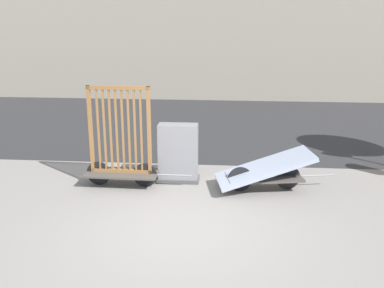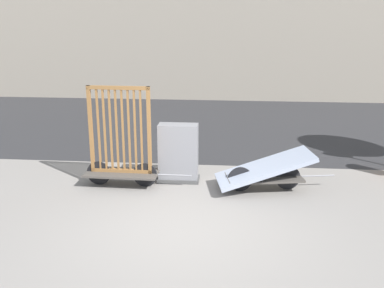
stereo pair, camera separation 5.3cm
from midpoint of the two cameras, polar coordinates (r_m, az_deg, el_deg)
The scene contains 5 objects.
ground_plane at distance 7.58m, azimuth -1.39°, elevation -10.81°, with size 60.00×60.00×0.00m, color gray.
road_strip at distance 14.52m, azimuth 1.70°, elevation 2.59°, with size 56.00×8.13×0.01m.
bike_cart_with_bedframe at distance 9.26m, azimuth -9.17°, elevation -1.10°, with size 2.22×0.67×2.08m.
bike_cart_with_mattress at distance 9.12m, azimuth 9.04°, elevation -3.36°, with size 2.45×1.21×0.80m.
utility_cabinet at distance 9.45m, azimuth -1.92°, elevation -1.41°, with size 0.88×0.42×1.24m.
Camera 1 is at (0.71, -6.70, 3.46)m, focal length 42.00 mm.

